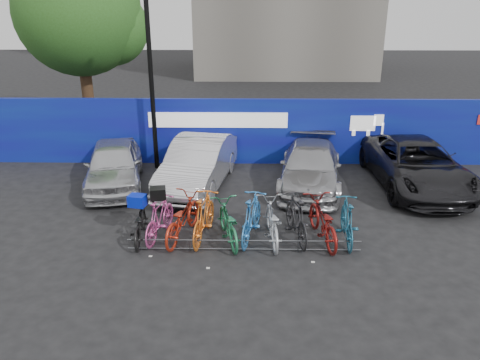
{
  "coord_description": "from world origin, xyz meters",
  "views": [
    {
      "loc": [
        0.08,
        -10.51,
        5.61
      ],
      "look_at": [
        -0.14,
        2.0,
        0.84
      ],
      "focal_mm": 35.0,
      "sensor_mm": 36.0,
      "label": 1
    }
  ],
  "objects_px": {
    "car_1": "(198,163)",
    "car_2": "(310,167)",
    "bike_rack": "(244,245)",
    "bike_2": "(182,218)",
    "car_0": "(114,164)",
    "bike_5": "(252,218)",
    "car_3": "(416,165)",
    "tree": "(85,16)",
    "lamppost": "(151,76)",
    "bike_4": "(228,223)",
    "bike_8": "(322,221)",
    "bike_0": "(139,223)",
    "bike_7": "(296,218)",
    "bike_3": "(204,217)",
    "bike_1": "(160,218)",
    "bike_6": "(272,222)",
    "bike_9": "(347,221)"
  },
  "relations": [
    {
      "from": "bike_0",
      "to": "bike_5",
      "type": "relative_size",
      "value": 0.9
    },
    {
      "from": "car_2",
      "to": "bike_5",
      "type": "height_order",
      "value": "car_2"
    },
    {
      "from": "bike_3",
      "to": "bike_4",
      "type": "distance_m",
      "value": 0.62
    },
    {
      "from": "bike_5",
      "to": "bike_2",
      "type": "bearing_deg",
      "value": 12.54
    },
    {
      "from": "lamppost",
      "to": "bike_4",
      "type": "distance_m",
      "value": 6.77
    },
    {
      "from": "car_1",
      "to": "bike_5",
      "type": "xyz_separation_m",
      "value": [
        1.69,
        -3.6,
        -0.19
      ]
    },
    {
      "from": "car_0",
      "to": "car_1",
      "type": "xyz_separation_m",
      "value": [
        2.71,
        0.02,
        0.05
      ]
    },
    {
      "from": "car_2",
      "to": "bike_6",
      "type": "height_order",
      "value": "car_2"
    },
    {
      "from": "bike_6",
      "to": "bike_7",
      "type": "bearing_deg",
      "value": -173.59
    },
    {
      "from": "bike_5",
      "to": "bike_7",
      "type": "height_order",
      "value": "bike_5"
    },
    {
      "from": "lamppost",
      "to": "car_3",
      "type": "xyz_separation_m",
      "value": [
        8.67,
        -1.69,
        -2.52
      ]
    },
    {
      "from": "bike_3",
      "to": "lamppost",
      "type": "bearing_deg",
      "value": -58.24
    },
    {
      "from": "car_0",
      "to": "bike_2",
      "type": "relative_size",
      "value": 2.03
    },
    {
      "from": "tree",
      "to": "car_0",
      "type": "distance_m",
      "value": 8.18
    },
    {
      "from": "bike_rack",
      "to": "bike_4",
      "type": "relative_size",
      "value": 2.9
    },
    {
      "from": "car_2",
      "to": "bike_5",
      "type": "distance_m",
      "value": 4.11
    },
    {
      "from": "bike_0",
      "to": "bike_8",
      "type": "xyz_separation_m",
      "value": [
        4.55,
        0.02,
        0.08
      ]
    },
    {
      "from": "bike_1",
      "to": "bike_5",
      "type": "xyz_separation_m",
      "value": [
        2.31,
        -0.03,
        0.05
      ]
    },
    {
      "from": "bike_4",
      "to": "car_3",
      "type": "bearing_deg",
      "value": -161.7
    },
    {
      "from": "car_3",
      "to": "bike_3",
      "type": "relative_size",
      "value": 2.71
    },
    {
      "from": "tree",
      "to": "bike_5",
      "type": "xyz_separation_m",
      "value": [
        6.96,
        -10.03,
        -4.48
      ]
    },
    {
      "from": "bike_2",
      "to": "bike_3",
      "type": "relative_size",
      "value": 1.06
    },
    {
      "from": "bike_rack",
      "to": "car_1",
      "type": "height_order",
      "value": "car_1"
    },
    {
      "from": "car_3",
      "to": "bike_8",
      "type": "bearing_deg",
      "value": -134.27
    },
    {
      "from": "bike_4",
      "to": "bike_3",
      "type": "bearing_deg",
      "value": -26.69
    },
    {
      "from": "car_2",
      "to": "bike_7",
      "type": "relative_size",
      "value": 2.39
    },
    {
      "from": "lamppost",
      "to": "bike_4",
      "type": "height_order",
      "value": "lamppost"
    },
    {
      "from": "car_3",
      "to": "bike_0",
      "type": "bearing_deg",
      "value": -155.97
    },
    {
      "from": "bike_7",
      "to": "bike_3",
      "type": "bearing_deg",
      "value": -8.72
    },
    {
      "from": "bike_8",
      "to": "bike_1",
      "type": "bearing_deg",
      "value": -11.25
    },
    {
      "from": "bike_0",
      "to": "car_0",
      "type": "bearing_deg",
      "value": -71.66
    },
    {
      "from": "car_1",
      "to": "car_2",
      "type": "relative_size",
      "value": 1.02
    },
    {
      "from": "bike_8",
      "to": "bike_9",
      "type": "height_order",
      "value": "bike_9"
    },
    {
      "from": "car_3",
      "to": "bike_0",
      "type": "xyz_separation_m",
      "value": [
        -8.08,
        -3.78,
        -0.29
      ]
    },
    {
      "from": "car_3",
      "to": "bike_1",
      "type": "relative_size",
      "value": 3.02
    },
    {
      "from": "car_0",
      "to": "bike_5",
      "type": "bearing_deg",
      "value": -50.9
    },
    {
      "from": "bike_2",
      "to": "bike_9",
      "type": "height_order",
      "value": "bike_9"
    },
    {
      "from": "bike_0",
      "to": "bike_9",
      "type": "distance_m",
      "value": 5.16
    },
    {
      "from": "car_0",
      "to": "bike_8",
      "type": "relative_size",
      "value": 2.07
    },
    {
      "from": "lamppost",
      "to": "bike_0",
      "type": "distance_m",
      "value": 6.18
    },
    {
      "from": "car_0",
      "to": "car_2",
      "type": "xyz_separation_m",
      "value": [
        6.31,
        0.06,
        -0.06
      ]
    },
    {
      "from": "car_0",
      "to": "bike_0",
      "type": "distance_m",
      "value": 4.02
    },
    {
      "from": "car_0",
      "to": "car_3",
      "type": "bearing_deg",
      "value": -11.17
    },
    {
      "from": "bike_rack",
      "to": "bike_2",
      "type": "distance_m",
      "value": 1.74
    },
    {
      "from": "car_1",
      "to": "bike_7",
      "type": "bearing_deg",
      "value": -42.08
    },
    {
      "from": "tree",
      "to": "bike_9",
      "type": "height_order",
      "value": "tree"
    },
    {
      "from": "bike_5",
      "to": "car_2",
      "type": "bearing_deg",
      "value": -103.96
    },
    {
      "from": "lamppost",
      "to": "bike_rack",
      "type": "bearing_deg",
      "value": -61.93
    },
    {
      "from": "bike_rack",
      "to": "bike_7",
      "type": "relative_size",
      "value": 2.88
    },
    {
      "from": "lamppost",
      "to": "bike_5",
      "type": "height_order",
      "value": "lamppost"
    }
  ]
}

